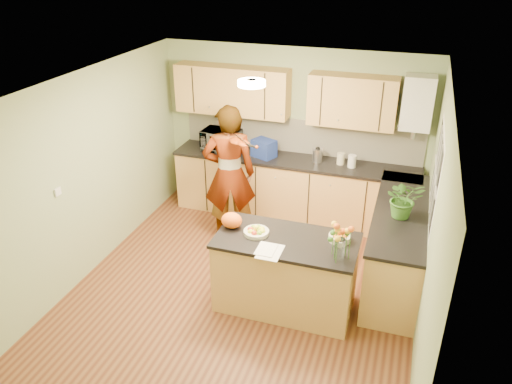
% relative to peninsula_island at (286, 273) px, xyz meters
% --- Properties ---
extents(floor, '(4.50, 4.50, 0.00)m').
position_rel_peninsula_island_xyz_m(floor, '(-0.54, 0.13, -0.45)').
color(floor, '#542918').
rests_on(floor, ground).
extents(ceiling, '(4.00, 4.50, 0.02)m').
position_rel_peninsula_island_xyz_m(ceiling, '(-0.54, 0.13, 2.05)').
color(ceiling, white).
rests_on(ceiling, wall_back).
extents(wall_back, '(4.00, 0.02, 2.50)m').
position_rel_peninsula_island_xyz_m(wall_back, '(-0.54, 2.38, 0.80)').
color(wall_back, '#93A676').
rests_on(wall_back, floor).
extents(wall_front, '(4.00, 0.02, 2.50)m').
position_rel_peninsula_island_xyz_m(wall_front, '(-0.54, -2.12, 0.80)').
color(wall_front, '#93A676').
rests_on(wall_front, floor).
extents(wall_left, '(0.02, 4.50, 2.50)m').
position_rel_peninsula_island_xyz_m(wall_left, '(-2.54, 0.13, 0.80)').
color(wall_left, '#93A676').
rests_on(wall_left, floor).
extents(wall_right, '(0.02, 4.50, 2.50)m').
position_rel_peninsula_island_xyz_m(wall_right, '(1.46, 0.13, 0.80)').
color(wall_right, '#93A676').
rests_on(wall_right, floor).
extents(back_counter, '(3.64, 0.62, 0.94)m').
position_rel_peninsula_island_xyz_m(back_counter, '(-0.44, 2.08, 0.02)').
color(back_counter, tan).
rests_on(back_counter, floor).
extents(right_counter, '(0.62, 2.24, 0.94)m').
position_rel_peninsula_island_xyz_m(right_counter, '(1.16, 0.98, 0.02)').
color(right_counter, tan).
rests_on(right_counter, floor).
extents(splashback, '(3.60, 0.02, 0.52)m').
position_rel_peninsula_island_xyz_m(splashback, '(-0.44, 2.37, 0.75)').
color(splashback, white).
rests_on(splashback, back_counter).
extents(upper_cabinets, '(3.20, 0.34, 0.70)m').
position_rel_peninsula_island_xyz_m(upper_cabinets, '(-0.72, 2.21, 1.40)').
color(upper_cabinets, tan).
rests_on(upper_cabinets, wall_back).
extents(boiler, '(0.40, 0.30, 0.86)m').
position_rel_peninsula_island_xyz_m(boiler, '(1.16, 2.22, 1.45)').
color(boiler, white).
rests_on(boiler, wall_back).
extents(window_right, '(0.01, 1.30, 1.05)m').
position_rel_peninsula_island_xyz_m(window_right, '(1.45, 0.73, 1.10)').
color(window_right, white).
rests_on(window_right, wall_right).
extents(light_switch, '(0.02, 0.09, 0.09)m').
position_rel_peninsula_island_xyz_m(light_switch, '(-2.53, -0.47, 0.85)').
color(light_switch, white).
rests_on(light_switch, wall_left).
extents(ceiling_lamp, '(0.30, 0.30, 0.07)m').
position_rel_peninsula_island_xyz_m(ceiling_lamp, '(-0.54, 0.43, 2.01)').
color(ceiling_lamp, '#FFEABF').
rests_on(ceiling_lamp, ceiling).
extents(peninsula_island, '(1.56, 0.80, 0.89)m').
position_rel_peninsula_island_xyz_m(peninsula_island, '(0.00, 0.00, 0.00)').
color(peninsula_island, tan).
rests_on(peninsula_island, floor).
extents(fruit_dish, '(0.28, 0.28, 0.10)m').
position_rel_peninsula_island_xyz_m(fruit_dish, '(-0.35, 0.00, 0.49)').
color(fruit_dish, beige).
rests_on(fruit_dish, peninsula_island).
extents(orange_bowl, '(0.24, 0.24, 0.14)m').
position_rel_peninsula_island_xyz_m(orange_bowl, '(0.55, 0.15, 0.50)').
color(orange_bowl, beige).
rests_on(orange_bowl, peninsula_island).
extents(flower_vase, '(0.26, 0.26, 0.48)m').
position_rel_peninsula_island_xyz_m(flower_vase, '(0.60, -0.18, 0.77)').
color(flower_vase, silver).
rests_on(flower_vase, peninsula_island).
extents(orange_bag, '(0.26, 0.23, 0.18)m').
position_rel_peninsula_island_xyz_m(orange_bag, '(-0.66, 0.05, 0.54)').
color(orange_bag, orange).
rests_on(orange_bag, peninsula_island).
extents(papers, '(0.24, 0.33, 0.01)m').
position_rel_peninsula_island_xyz_m(papers, '(-0.10, -0.30, 0.45)').
color(papers, white).
rests_on(papers, peninsula_island).
extents(violinist, '(0.83, 0.69, 1.94)m').
position_rel_peninsula_island_xyz_m(violinist, '(-1.14, 1.23, 0.52)').
color(violinist, '#DAA185').
rests_on(violinist, floor).
extents(violin, '(0.61, 0.53, 0.15)m').
position_rel_peninsula_island_xyz_m(violin, '(-0.94, 1.01, 1.11)').
color(violin, '#4C1504').
rests_on(violin, violinist).
extents(microwave, '(0.58, 0.41, 0.31)m').
position_rel_peninsula_island_xyz_m(microwave, '(-1.60, 2.11, 0.65)').
color(microwave, white).
rests_on(microwave, back_counter).
extents(blue_box, '(0.39, 0.35, 0.26)m').
position_rel_peninsula_island_xyz_m(blue_box, '(-0.90, 2.05, 0.62)').
color(blue_box, navy).
rests_on(blue_box, back_counter).
extents(kettle, '(0.14, 0.14, 0.26)m').
position_rel_peninsula_island_xyz_m(kettle, '(-0.11, 2.11, 0.60)').
color(kettle, '#BBBBC0').
rests_on(kettle, back_counter).
extents(jar_cream, '(0.13, 0.13, 0.17)m').
position_rel_peninsula_island_xyz_m(jar_cream, '(0.22, 2.12, 0.58)').
color(jar_cream, beige).
rests_on(jar_cream, back_counter).
extents(jar_white, '(0.15, 0.15, 0.18)m').
position_rel_peninsula_island_xyz_m(jar_white, '(0.39, 2.07, 0.58)').
color(jar_white, white).
rests_on(jar_white, back_counter).
extents(potted_plant, '(0.50, 0.46, 0.47)m').
position_rel_peninsula_island_xyz_m(potted_plant, '(1.16, 0.82, 0.73)').
color(potted_plant, '#3C7426').
rests_on(potted_plant, right_counter).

